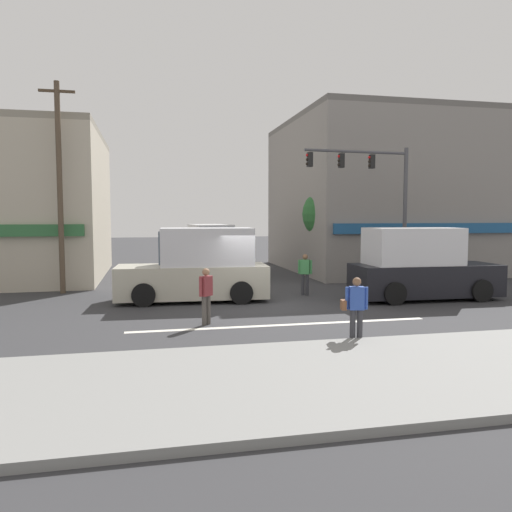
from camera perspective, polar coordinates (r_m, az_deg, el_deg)
name	(u,v)px	position (r m, az deg, el deg)	size (l,w,h in m)	color
ground_plane	(257,305)	(18.11, 0.08, -5.57)	(120.00, 120.00, 0.00)	#333335
lane_marking_stripe	(282,325)	(14.78, 3.03, -7.88)	(9.00, 0.24, 0.01)	silver
sidewalk_curb	(350,375)	(10.19, 10.72, -13.27)	(40.00, 5.00, 0.16)	gray
building_right_corner	(399,196)	(31.68, 16.01, 6.63)	(13.51, 11.64, 8.85)	gray
street_tree	(329,215)	(26.34, 8.37, 4.71)	(2.81, 2.81, 4.70)	#4C3823
utility_pole_near_left	(60,185)	(22.06, -21.52, 7.55)	(1.40, 0.22, 8.61)	brown
traffic_light_mast	(379,191)	(22.62, 13.89, 7.26)	(4.89, 0.47, 6.20)	#47474C
box_truck_crossing_leftbound	(198,268)	(18.88, -6.67, -1.35)	(5.71, 2.51, 2.75)	#B7B29E
box_truck_waiting_far	(420,267)	(20.10, 18.28, -1.19)	(5.65, 2.35, 2.75)	black
box_truck_crossing_rightbound	(211,253)	(26.42, -5.11, 0.35)	(2.55, 5.73, 2.75)	#B7B29E
pedestrian_foreground_with_bag	(355,306)	(12.74, 11.30, -5.62)	(0.67, 0.40, 1.67)	#333338
pedestrian_mid_crossing	(305,272)	(20.20, 5.62, -1.81)	(0.52, 0.36, 1.67)	#333338
pedestrian_far_side	(206,293)	(14.72, -5.73, -4.20)	(0.44, 0.42, 1.67)	#4C4742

